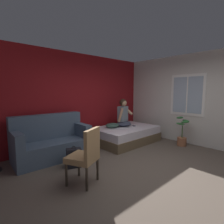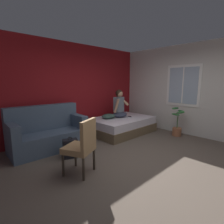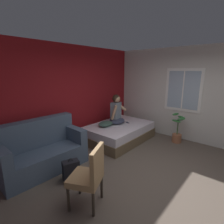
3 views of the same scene
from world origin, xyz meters
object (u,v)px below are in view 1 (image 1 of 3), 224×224
object	(u,v)px
side_chair	(86,154)
throw_pillow	(112,125)
person_seated	(123,115)
backpack	(74,158)
bed	(125,135)
couch	(51,142)
potted_plant	(182,136)
cell_phone	(134,126)

from	to	relation	value
side_chair	throw_pillow	xyz separation A→B (m)	(1.97, 1.48, 0.02)
side_chair	person_seated	distance (m)	2.80
side_chair	backpack	bearing A→B (deg)	75.56
bed	couch	size ratio (longest dim) A/B	1.14
bed	couch	distance (m)	2.31
bed	backpack	xyz separation A→B (m)	(-2.15, -0.53, -0.04)
bed	side_chair	xyz separation A→B (m)	(-2.34, -1.27, 0.30)
potted_plant	person_seated	bearing A→B (deg)	120.44
backpack	cell_phone	world-z (taller)	cell_phone
side_chair	throw_pillow	size ratio (longest dim) A/B	2.04
couch	potted_plant	size ratio (longest dim) A/B	2.04
bed	couch	xyz separation A→B (m)	(-2.29, 0.27, 0.16)
person_seated	throw_pillow	bearing A→B (deg)	171.53
side_chair	backpack	size ratio (longest dim) A/B	2.14
person_seated	cell_phone	xyz separation A→B (m)	(0.26, -0.22, -0.35)
backpack	potted_plant	size ratio (longest dim) A/B	0.54
couch	potted_plant	world-z (taller)	couch
side_chair	throw_pillow	distance (m)	2.47
potted_plant	bed	bearing A→B (deg)	124.51
bed	side_chair	size ratio (longest dim) A/B	2.02
side_chair	backpack	distance (m)	0.84
throw_pillow	person_seated	bearing A→B (deg)	-8.47
throw_pillow	cell_phone	xyz separation A→B (m)	(0.68, -0.29, -0.07)
side_chair	person_seated	bearing A→B (deg)	30.68
bed	side_chair	world-z (taller)	side_chair
person_seated	couch	bearing A→B (deg)	176.95
couch	cell_phone	world-z (taller)	couch
side_chair	person_seated	world-z (taller)	person_seated
couch	cell_phone	xyz separation A→B (m)	(2.60, -0.35, 0.09)
person_seated	throw_pillow	xyz separation A→B (m)	(-0.42, 0.06, -0.29)
throw_pillow	potted_plant	size ratio (longest dim) A/B	0.56
throw_pillow	cell_phone	size ratio (longest dim) A/B	3.33
side_chair	backpack	xyz separation A→B (m)	(0.19, 0.74, -0.34)
bed	cell_phone	xyz separation A→B (m)	(0.31, -0.08, 0.25)
couch	side_chair	size ratio (longest dim) A/B	1.77
couch	bed	bearing A→B (deg)	-6.77
person_seated	bed	bearing A→B (deg)	-109.44
bed	person_seated	xyz separation A→B (m)	(0.05, 0.15, 0.60)
cell_phone	person_seated	bearing A→B (deg)	162.02
person_seated	side_chair	bearing A→B (deg)	-149.32
cell_phone	side_chair	bearing A→B (deg)	-133.21
throw_pillow	cell_phone	world-z (taller)	throw_pillow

